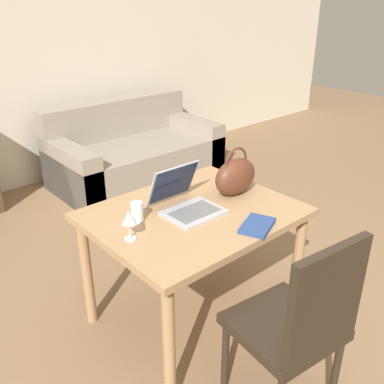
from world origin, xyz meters
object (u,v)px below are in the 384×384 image
couch (134,155)px  laptop (184,198)px  drinking_glass (137,212)px  wine_glass (129,219)px  handbag (235,176)px  chair (299,322)px

couch → laptop: laptop is taller
couch → drinking_glass: 2.42m
drinking_glass → wine_glass: size_ratio=0.71×
drinking_glass → wine_glass: 0.19m
laptop → drinking_glass: (-0.28, 0.05, -0.01)m
wine_glass → couch: bearing=55.9°
wine_glass → handbag: (0.77, 0.03, 0.00)m
wine_glass → handbag: bearing=2.1°
chair → couch: 3.09m
couch → handbag: handbag is taller
chair → handbag: bearing=69.1°
drinking_glass → chair: bearing=-76.8°
handbag → laptop: bearing=172.1°
chair → handbag: (0.43, 0.80, 0.32)m
chair → couch: bearing=76.5°
couch → handbag: bearing=-107.6°
handbag → drinking_glass: bearing=171.0°
couch → drinking_glass: drinking_glass is taller
handbag → wine_glass: bearing=-177.9°
chair → laptop: (0.07, 0.85, 0.27)m
chair → handbag: size_ratio=3.27×
drinking_glass → handbag: size_ratio=0.37×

